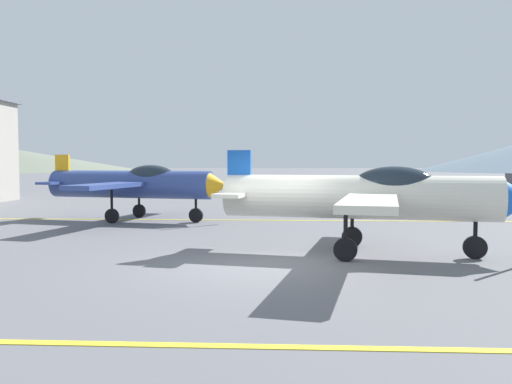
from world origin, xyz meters
The scene contains 5 objects.
ground_plane centered at (0.00, 0.00, 0.00)m, with size 400.00×400.00×0.00m, color slate.
apron_line_near centered at (0.00, -5.00, 0.01)m, with size 80.00×0.16×0.01m, color yellow.
apron_line_far centered at (0.00, 8.58, 0.01)m, with size 80.00×0.16×0.01m, color yellow.
airplane_near centered at (2.38, 1.37, 1.38)m, with size 7.17×8.19×2.45m.
airplane_mid centered at (-5.02, 8.27, 1.38)m, with size 7.18×8.18×2.45m.
Camera 1 is at (0.38, -11.07, 2.15)m, focal length 37.33 mm.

